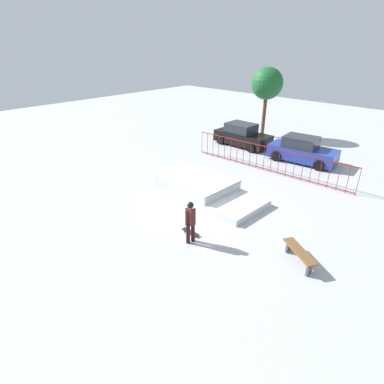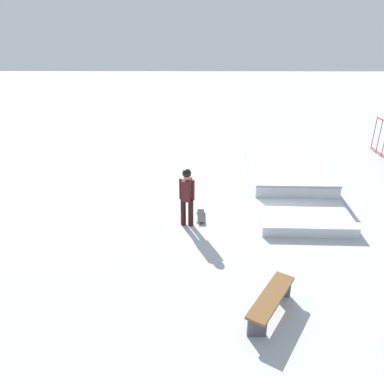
% 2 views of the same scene
% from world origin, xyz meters
% --- Properties ---
extents(ground_plane, '(60.00, 60.00, 0.00)m').
position_xyz_m(ground_plane, '(0.00, 0.00, 0.00)').
color(ground_plane, '#B7BABF').
extents(skate_ramp, '(5.49, 2.78, 0.74)m').
position_xyz_m(skate_ramp, '(-0.69, 0.96, 0.32)').
color(skate_ramp, silver).
rests_on(skate_ramp, ground).
extents(skater, '(0.42, 0.43, 1.73)m').
position_xyz_m(skater, '(1.72, -2.49, 1.01)').
color(skater, black).
rests_on(skater, ground).
extents(skateboard, '(0.80, 0.26, 0.09)m').
position_xyz_m(skateboard, '(1.33, -2.09, 0.08)').
color(skateboard, black).
rests_on(skateboard, ground).
extents(perimeter_fence, '(9.92, 0.45, 1.50)m').
position_xyz_m(perimeter_fence, '(0.00, 5.83, 0.77)').
color(perimeter_fence, maroon).
rests_on(perimeter_fence, ground).
extents(park_bench, '(1.56, 1.20, 0.48)m').
position_xyz_m(park_bench, '(5.29, -0.78, 0.36)').
color(park_bench, brown).
rests_on(park_bench, ground).
extents(parked_car_black, '(4.13, 1.98, 1.60)m').
position_xyz_m(parked_car_black, '(-3.95, 8.89, 0.72)').
color(parked_car_black, black).
rests_on(parked_car_black, ground).
extents(parked_car_blue, '(4.25, 2.24, 1.60)m').
position_xyz_m(parked_car_blue, '(0.74, 8.69, 0.72)').
color(parked_car_blue, '#1E3899').
rests_on(parked_car_blue, ground).
extents(distant_tree, '(2.36, 2.36, 5.21)m').
position_xyz_m(distant_tree, '(-4.23, 12.11, 3.98)').
color(distant_tree, brown).
rests_on(distant_tree, ground).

